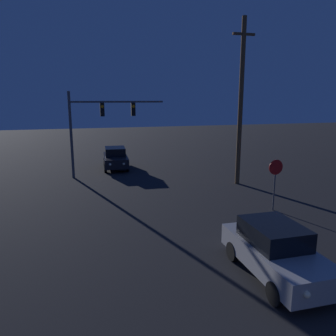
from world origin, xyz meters
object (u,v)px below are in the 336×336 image
at_px(car_near, 275,251).
at_px(traffic_signal_mast, 97,119).
at_px(car_far, 115,158).
at_px(utility_pole, 241,102).
at_px(stop_sign, 275,175).

xyz_separation_m(car_near, traffic_signal_mast, (-4.14, 14.72, 3.12)).
bearing_deg(car_near, traffic_signal_mast, -73.44).
bearing_deg(car_far, utility_pole, 139.30).
relative_size(traffic_signal_mast, utility_pole, 0.64).
height_order(car_near, traffic_signal_mast, traffic_signal_mast).
distance_m(car_near, stop_sign, 6.30).
bearing_deg(utility_pole, stop_sign, -98.07).
height_order(car_near, car_far, same).
relative_size(car_far, traffic_signal_mast, 0.66).
height_order(traffic_signal_mast, stop_sign, traffic_signal_mast).
distance_m(car_far, stop_sign, 13.34).
relative_size(car_far, stop_sign, 1.69).
distance_m(traffic_signal_mast, stop_sign, 12.31).
relative_size(car_near, utility_pole, 0.42).
height_order(car_near, stop_sign, stop_sign).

